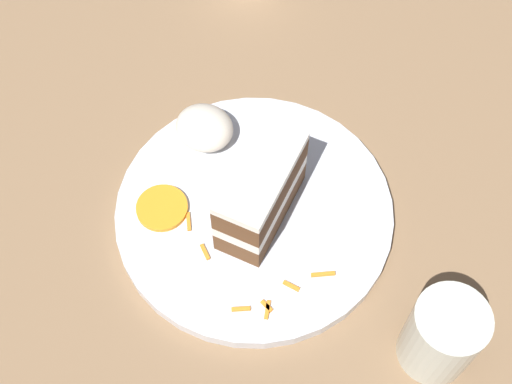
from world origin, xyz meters
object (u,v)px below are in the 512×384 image
at_px(cake_slice, 261,192).
at_px(orange_garnish, 162,208).
at_px(plate, 256,210).
at_px(cream_dollop, 204,128).
at_px(drinking_glass, 440,338).

relative_size(cake_slice, orange_garnish, 2.23).
xyz_separation_m(plate, cake_slice, (-0.01, 0.00, 0.05)).
height_order(cake_slice, cream_dollop, cake_slice).
height_order(plate, cake_slice, cake_slice).
distance_m(plate, cream_dollop, 0.11).
distance_m(cake_slice, cream_dollop, 0.12).
xyz_separation_m(plate, cream_dollop, (0.09, -0.05, 0.03)).
height_order(plate, orange_garnish, orange_garnish).
xyz_separation_m(plate, drinking_glass, (-0.22, 0.05, 0.03)).
bearing_deg(orange_garnish, cake_slice, -151.74).
relative_size(orange_garnish, drinking_glass, 0.58).
bearing_deg(cake_slice, plate, -29.13).
relative_size(plate, drinking_glass, 3.15).
relative_size(plate, cream_dollop, 4.50).
bearing_deg(cake_slice, drinking_glass, 163.85).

